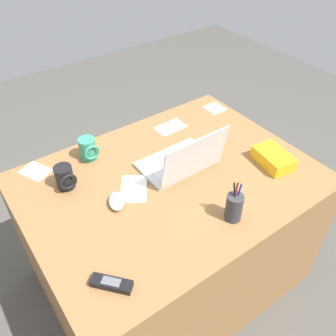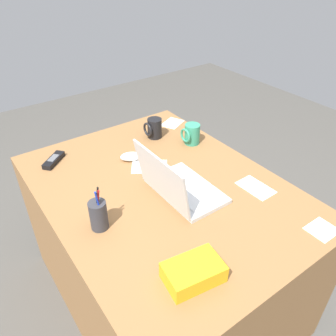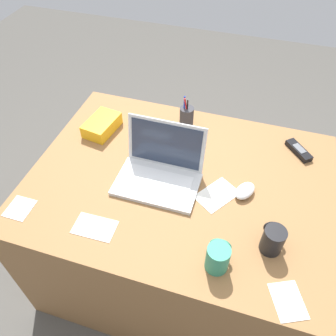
{
  "view_description": "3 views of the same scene",
  "coord_description": "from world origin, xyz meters",
  "px_view_note": "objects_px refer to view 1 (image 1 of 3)",
  "views": [
    {
      "loc": [
        0.69,
        0.95,
        1.8
      ],
      "look_at": [
        -0.0,
        -0.02,
        0.78
      ],
      "focal_mm": 38.2,
      "sensor_mm": 36.0,
      "label": 1
    },
    {
      "loc": [
        -0.95,
        0.65,
        1.63
      ],
      "look_at": [
        0.01,
        -0.03,
        0.82
      ],
      "focal_mm": 35.73,
      "sensor_mm": 36.0,
      "label": 2
    },
    {
      "loc": [
        0.23,
        -0.92,
        1.81
      ],
      "look_at": [
        -0.05,
        0.0,
        0.79
      ],
      "focal_mm": 36.31,
      "sensor_mm": 36.0,
      "label": 3
    }
  ],
  "objects_px": {
    "coffee_mug_tall": "(65,178)",
    "cordless_phone": "(111,284)",
    "coffee_mug_white": "(88,149)",
    "pen_holder": "(234,207)",
    "computer_mouse": "(116,201)",
    "laptop": "(182,161)",
    "snack_bag": "(273,158)"
  },
  "relations": [
    {
      "from": "coffee_mug_tall",
      "to": "cordless_phone",
      "type": "relative_size",
      "value": 0.79
    },
    {
      "from": "coffee_mug_white",
      "to": "pen_holder",
      "type": "height_order",
      "value": "pen_holder"
    },
    {
      "from": "computer_mouse",
      "to": "coffee_mug_tall",
      "type": "height_order",
      "value": "coffee_mug_tall"
    },
    {
      "from": "cordless_phone",
      "to": "coffee_mug_tall",
      "type": "bearing_deg",
      "value": -97.96
    },
    {
      "from": "computer_mouse",
      "to": "coffee_mug_tall",
      "type": "relative_size",
      "value": 0.97
    },
    {
      "from": "computer_mouse",
      "to": "coffee_mug_white",
      "type": "height_order",
      "value": "coffee_mug_white"
    },
    {
      "from": "pen_holder",
      "to": "coffee_mug_tall",
      "type": "bearing_deg",
      "value": -50.1
    },
    {
      "from": "laptop",
      "to": "computer_mouse",
      "type": "bearing_deg",
      "value": 3.43
    },
    {
      "from": "laptop",
      "to": "coffee_mug_tall",
      "type": "xyz_separation_m",
      "value": [
        0.48,
        -0.2,
        0.01
      ]
    },
    {
      "from": "computer_mouse",
      "to": "snack_bag",
      "type": "bearing_deg",
      "value": -169.75
    },
    {
      "from": "cordless_phone",
      "to": "snack_bag",
      "type": "xyz_separation_m",
      "value": [
        -0.91,
        -0.12,
        0.02
      ]
    },
    {
      "from": "computer_mouse",
      "to": "pen_holder",
      "type": "distance_m",
      "value": 0.47
    },
    {
      "from": "laptop",
      "to": "snack_bag",
      "type": "distance_m",
      "value": 0.42
    },
    {
      "from": "laptop",
      "to": "cordless_phone",
      "type": "xyz_separation_m",
      "value": [
        0.55,
        0.34,
        -0.04
      ]
    },
    {
      "from": "computer_mouse",
      "to": "cordless_phone",
      "type": "xyz_separation_m",
      "value": [
        0.2,
        0.32,
        -0.01
      ]
    },
    {
      "from": "laptop",
      "to": "cordless_phone",
      "type": "bearing_deg",
      "value": 31.48
    },
    {
      "from": "computer_mouse",
      "to": "cordless_phone",
      "type": "height_order",
      "value": "computer_mouse"
    },
    {
      "from": "coffee_mug_tall",
      "to": "pen_holder",
      "type": "xyz_separation_m",
      "value": [
        -0.46,
        0.55,
        0.01
      ]
    },
    {
      "from": "coffee_mug_white",
      "to": "snack_bag",
      "type": "height_order",
      "value": "coffee_mug_white"
    },
    {
      "from": "snack_bag",
      "to": "laptop",
      "type": "bearing_deg",
      "value": -30.49
    },
    {
      "from": "pen_holder",
      "to": "snack_bag",
      "type": "height_order",
      "value": "pen_holder"
    },
    {
      "from": "cordless_phone",
      "to": "pen_holder",
      "type": "height_order",
      "value": "pen_holder"
    },
    {
      "from": "laptop",
      "to": "pen_holder",
      "type": "relative_size",
      "value": 1.89
    },
    {
      "from": "computer_mouse",
      "to": "coffee_mug_white",
      "type": "distance_m",
      "value": 0.34
    },
    {
      "from": "laptop",
      "to": "cordless_phone",
      "type": "relative_size",
      "value": 2.5
    },
    {
      "from": "coffee_mug_white",
      "to": "cordless_phone",
      "type": "relative_size",
      "value": 0.79
    },
    {
      "from": "pen_holder",
      "to": "cordless_phone",
      "type": "bearing_deg",
      "value": -1.56
    },
    {
      "from": "cordless_phone",
      "to": "snack_bag",
      "type": "distance_m",
      "value": 0.92
    },
    {
      "from": "snack_bag",
      "to": "cordless_phone",
      "type": "bearing_deg",
      "value": 7.61
    },
    {
      "from": "computer_mouse",
      "to": "snack_bag",
      "type": "distance_m",
      "value": 0.74
    },
    {
      "from": "coffee_mug_tall",
      "to": "cordless_phone",
      "type": "height_order",
      "value": "coffee_mug_tall"
    },
    {
      "from": "coffee_mug_white",
      "to": "cordless_phone",
      "type": "xyz_separation_m",
      "value": [
        0.24,
        0.66,
        -0.04
      ]
    }
  ]
}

